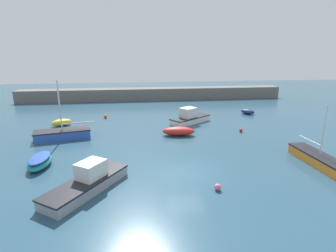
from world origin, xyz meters
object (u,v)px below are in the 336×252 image
Objects in this scene: fishing_dinghy_green at (248,112)px; rowboat_with_red_cover at (40,161)px; dinghy_near_pier at (62,122)px; mooring_buoy_pink at (218,187)px; mooring_buoy_orange at (105,116)px; cabin_cruiser_white at (190,117)px; motorboat_grey_hull at (88,181)px; sailboat_short_mast at (319,159)px; sailboat_tall_mast at (63,134)px; mooring_buoy_red at (241,130)px; rowboat_blue_near at (178,131)px.

fishing_dinghy_green is 0.71× the size of rowboat_with_red_cover.
dinghy_near_pier is 21.65m from mooring_buoy_pink.
mooring_buoy_orange is (4.72, 3.15, -0.17)m from dinghy_near_pier.
cabin_cruiser_white is 11.13m from mooring_buoy_orange.
dinghy_near_pier is 16.74m from motorboat_grey_hull.
dinghy_near_pier is 6.00× the size of mooring_buoy_pink.
sailboat_short_mast is 2.25× the size of dinghy_near_pier.
cabin_cruiser_white is 18.00m from motorboat_grey_hull.
mooring_buoy_orange is at bearing -126.94° from fishing_dinghy_green.
rowboat_with_red_cover is 11.81m from dinghy_near_pier.
fishing_dinghy_green is (1.82, 17.07, -0.07)m from sailboat_short_mast.
motorboat_grey_hull is 11.50m from sailboat_tall_mast.
dinghy_near_pier is (-22.40, 14.11, -0.02)m from sailboat_short_mast.
sailboat_short_mast is at bearing -42.46° from fishing_dinghy_green.
motorboat_grey_hull is at bearing 98.32° from sailboat_tall_mast.
mooring_buoy_pink is at bearing -74.35° from sailboat_short_mast.
sailboat_short_mast is 17.16m from fishing_dinghy_green.
mooring_buoy_orange is at bearing 167.34° from rowboat_with_red_cover.
sailboat_tall_mast is at bearing 179.74° from rowboat_with_red_cover.
sailboat_tall_mast is 18.53m from mooring_buoy_red.
fishing_dinghy_green is at bearing 45.19° from rowboat_blue_near.
motorboat_grey_hull is 13.26× the size of mooring_buoy_orange.
cabin_cruiser_white reaches higher than rowboat_blue_near.
mooring_buoy_pink is at bearing 67.10° from rowboat_with_red_cover.
sailboat_tall_mast is at bearing -124.19° from motorboat_grey_hull.
cabin_cruiser_white is at bearing -104.88° from fishing_dinghy_green.
motorboat_grey_hull is at bearing 45.88° from rowboat_with_red_cover.
rowboat_with_red_cover is 5.83m from motorboat_grey_hull.
dinghy_near_pier is at bearing -173.31° from rowboat_with_red_cover.
dinghy_near_pier is at bearing 128.73° from mooring_buoy_pink.
mooring_buoy_orange is 21.90m from mooring_buoy_pink.
sailboat_tall_mast is at bearing -115.09° from sailboat_short_mast.
rowboat_blue_near is 0.60× the size of sailboat_tall_mast.
rowboat_with_red_cover is 8.68× the size of mooring_buoy_red.
dinghy_near_pier reaches higher than mooring_buoy_red.
sailboat_short_mast reaches higher than mooring_buoy_orange.
rowboat_blue_near is at bearing -134.43° from sailboat_short_mast.
mooring_buoy_pink is at bearing -78.84° from rowboat_blue_near.
motorboat_grey_hull is 17.93m from mooring_buoy_red.
rowboat_blue_near is 11.93m from mooring_buoy_orange.
motorboat_grey_hull is (-16.86, -1.69, 0.15)m from sailboat_short_mast.
sailboat_tall_mast reaches higher than fishing_dinghy_green.
sailboat_tall_mast reaches higher than rowboat_with_red_cover.
cabin_cruiser_white is 14.51m from sailboat_tall_mast.
mooring_buoy_orange is at bearing -124.81° from sailboat_tall_mast.
sailboat_tall_mast is at bearing 135.78° from mooring_buoy_pink.
sailboat_tall_mast reaches higher than mooring_buoy_pink.
rowboat_blue_near is 11.46m from mooring_buoy_pink.
sailboat_tall_mast is 12.82× the size of mooring_buoy_orange.
mooring_buoy_red is at bearing -166.45° from sailboat_short_mast.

